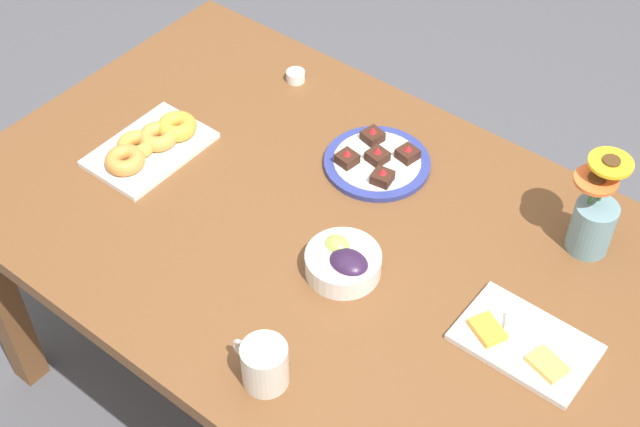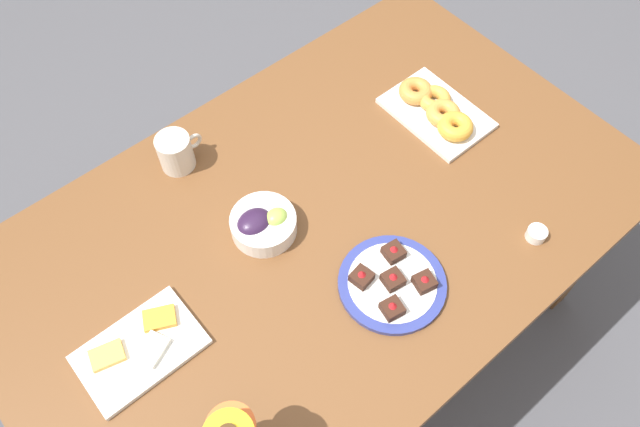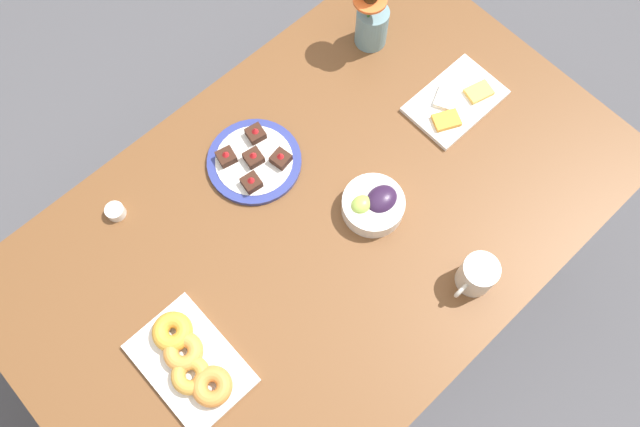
{
  "view_description": "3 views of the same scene",
  "coord_description": "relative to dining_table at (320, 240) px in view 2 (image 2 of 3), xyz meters",
  "views": [
    {
      "loc": [
        -0.82,
        1.04,
        2.16
      ],
      "look_at": [
        0.0,
        0.0,
        0.78
      ],
      "focal_mm": 50.0,
      "sensor_mm": 36.0,
      "label": 1
    },
    {
      "loc": [
        -0.51,
        -0.61,
        2.03
      ],
      "look_at": [
        0.0,
        0.0,
        0.78
      ],
      "focal_mm": 35.0,
      "sensor_mm": 36.0,
      "label": 2
    },
    {
      "loc": [
        0.39,
        0.42,
        2.21
      ],
      "look_at": [
        0.0,
        0.0,
        0.78
      ],
      "focal_mm": 35.0,
      "sensor_mm": 36.0,
      "label": 3
    }
  ],
  "objects": [
    {
      "name": "dining_table",
      "position": [
        0.0,
        0.0,
        0.0
      ],
      "size": [
        1.6,
        1.0,
        0.74
      ],
      "color": "brown",
      "rests_on": "ground_plane"
    },
    {
      "name": "coffee_mug",
      "position": [
        -0.16,
        0.37,
        0.14
      ],
      "size": [
        0.12,
        0.09,
        0.1
      ],
      "color": "beige",
      "rests_on": "dining_table"
    },
    {
      "name": "dessert_plate",
      "position": [
        0.02,
        -0.23,
        0.1
      ],
      "size": [
        0.25,
        0.25,
        0.05
      ],
      "color": "navy",
      "rests_on": "dining_table"
    },
    {
      "name": "ground_plane",
      "position": [
        0.0,
        0.0,
        -0.65
      ],
      "size": [
        6.0,
        6.0,
        0.0
      ],
      "primitive_type": "plane",
      "color": "#4C4C51"
    },
    {
      "name": "croissant_platter",
      "position": [
        0.46,
        0.06,
        0.11
      ],
      "size": [
        0.19,
        0.28,
        0.05
      ],
      "color": "white",
      "rests_on": "dining_table"
    },
    {
      "name": "grape_bowl",
      "position": [
        -0.12,
        0.07,
        0.12
      ],
      "size": [
        0.16,
        0.16,
        0.07
      ],
      "color": "white",
      "rests_on": "dining_table"
    },
    {
      "name": "cheese_platter",
      "position": [
        -0.5,
        0.0,
        0.09
      ],
      "size": [
        0.26,
        0.17,
        0.03
      ],
      "color": "white",
      "rests_on": "dining_table"
    },
    {
      "name": "jam_cup_honey",
      "position": [
        0.37,
        -0.36,
        0.1
      ],
      "size": [
        0.05,
        0.05,
        0.03
      ],
      "color": "white",
      "rests_on": "dining_table"
    }
  ]
}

